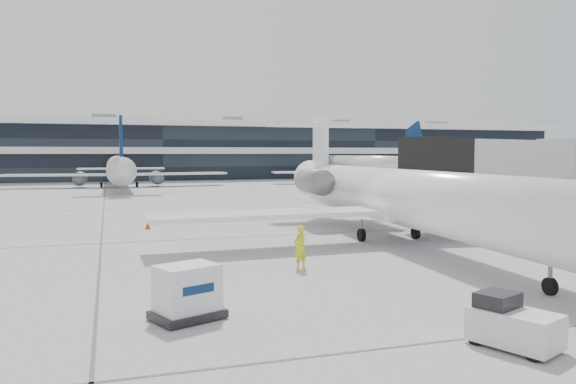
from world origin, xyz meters
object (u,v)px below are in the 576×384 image
object	(u,v)px
baggage_tug	(512,324)
regional_jet	(399,195)
jet_bridge	(516,160)
cargo_uld	(187,293)
ramp_worker	(300,247)

from	to	relation	value
baggage_tug	regional_jet	bearing A→B (deg)	48.06
jet_bridge	cargo_uld	bearing A→B (deg)	-165.24
regional_jet	cargo_uld	distance (m)	17.23
regional_jet	cargo_uld	world-z (taller)	regional_jet
regional_jet	cargo_uld	size ratio (longest dim) A/B	14.20
cargo_uld	ramp_worker	bearing A→B (deg)	23.87
regional_jet	ramp_worker	xyz separation A→B (m)	(-7.56, -4.91, -1.76)
ramp_worker	baggage_tug	distance (m)	11.20
ramp_worker	cargo_uld	distance (m)	8.22
regional_jet	jet_bridge	bearing A→B (deg)	28.47
regional_jet	baggage_tug	distance (m)	16.98
ramp_worker	baggage_tug	xyz separation A→B (m)	(2.05, -11.00, -0.34)
jet_bridge	cargo_uld	distance (m)	31.73
jet_bridge	baggage_tug	distance (m)	29.32
baggage_tug	cargo_uld	bearing A→B (deg)	123.95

